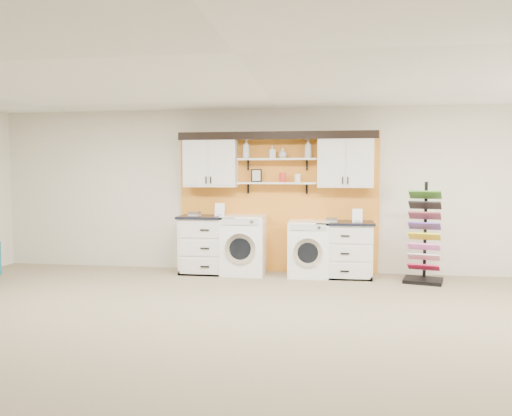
% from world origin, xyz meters
% --- Properties ---
extents(floor, '(10.00, 10.00, 0.00)m').
position_xyz_m(floor, '(0.00, 0.00, 0.00)').
color(floor, gray).
rests_on(floor, ground).
extents(ceiling, '(10.00, 10.00, 0.00)m').
position_xyz_m(ceiling, '(0.00, 0.00, 2.80)').
color(ceiling, white).
rests_on(ceiling, wall_back).
extents(wall_back, '(10.00, 0.00, 10.00)m').
position_xyz_m(wall_back, '(0.00, 4.00, 1.40)').
color(wall_back, beige).
rests_on(wall_back, floor).
extents(accent_panel, '(3.40, 0.07, 2.40)m').
position_xyz_m(accent_panel, '(0.00, 3.96, 1.20)').
color(accent_panel, orange).
rests_on(accent_panel, wall_back).
extents(upper_cabinet_left, '(0.90, 0.35, 0.84)m').
position_xyz_m(upper_cabinet_left, '(-1.13, 3.79, 1.88)').
color(upper_cabinet_left, silver).
rests_on(upper_cabinet_left, wall_back).
extents(upper_cabinet_right, '(0.90, 0.35, 0.84)m').
position_xyz_m(upper_cabinet_right, '(1.13, 3.79, 1.88)').
color(upper_cabinet_right, silver).
rests_on(upper_cabinet_right, wall_back).
extents(shelf_lower, '(1.32, 0.28, 0.03)m').
position_xyz_m(shelf_lower, '(0.00, 3.80, 1.53)').
color(shelf_lower, silver).
rests_on(shelf_lower, wall_back).
extents(shelf_upper, '(1.32, 0.28, 0.03)m').
position_xyz_m(shelf_upper, '(0.00, 3.80, 1.93)').
color(shelf_upper, silver).
rests_on(shelf_upper, wall_back).
extents(crown_molding, '(3.30, 0.41, 0.13)m').
position_xyz_m(crown_molding, '(0.00, 3.81, 2.33)').
color(crown_molding, black).
rests_on(crown_molding, wall_back).
extents(picture_frame, '(0.18, 0.02, 0.22)m').
position_xyz_m(picture_frame, '(-0.35, 3.85, 1.66)').
color(picture_frame, black).
rests_on(picture_frame, shelf_lower).
extents(canister_red, '(0.11, 0.11, 0.16)m').
position_xyz_m(canister_red, '(0.10, 3.80, 1.62)').
color(canister_red, red).
rests_on(canister_red, shelf_lower).
extents(canister_cream, '(0.10, 0.10, 0.14)m').
position_xyz_m(canister_cream, '(0.35, 3.80, 1.61)').
color(canister_cream, silver).
rests_on(canister_cream, shelf_lower).
extents(base_cabinet_left, '(1.00, 0.66, 0.98)m').
position_xyz_m(base_cabinet_left, '(-1.13, 3.64, 0.49)').
color(base_cabinet_left, silver).
rests_on(base_cabinet_left, floor).
extents(base_cabinet_right, '(0.93, 0.66, 0.91)m').
position_xyz_m(base_cabinet_right, '(1.13, 3.64, 0.46)').
color(base_cabinet_right, silver).
rests_on(base_cabinet_right, floor).
extents(washer, '(0.71, 0.71, 0.99)m').
position_xyz_m(washer, '(-0.54, 3.64, 0.50)').
color(washer, white).
rests_on(washer, floor).
extents(dryer, '(0.65, 0.71, 0.91)m').
position_xyz_m(dryer, '(0.55, 3.64, 0.46)').
color(dryer, white).
rests_on(dryer, floor).
extents(sample_rack, '(0.67, 0.61, 1.56)m').
position_xyz_m(sample_rack, '(2.34, 3.43, 0.51)').
color(sample_rack, black).
rests_on(sample_rack, floor).
extents(soap_bottle_a, '(0.13, 0.13, 0.32)m').
position_xyz_m(soap_bottle_a, '(-0.52, 3.80, 2.11)').
color(soap_bottle_a, silver).
rests_on(soap_bottle_a, shelf_upper).
extents(soap_bottle_b, '(0.12, 0.13, 0.22)m').
position_xyz_m(soap_bottle_b, '(-0.08, 3.80, 2.05)').
color(soap_bottle_b, silver).
rests_on(soap_bottle_b, shelf_upper).
extents(soap_bottle_c, '(0.17, 0.17, 0.17)m').
position_xyz_m(soap_bottle_c, '(0.10, 3.80, 2.03)').
color(soap_bottle_c, silver).
rests_on(soap_bottle_c, shelf_upper).
extents(soap_bottle_d, '(0.17, 0.17, 0.31)m').
position_xyz_m(soap_bottle_d, '(0.52, 3.80, 2.10)').
color(soap_bottle_d, silver).
rests_on(soap_bottle_d, shelf_upper).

